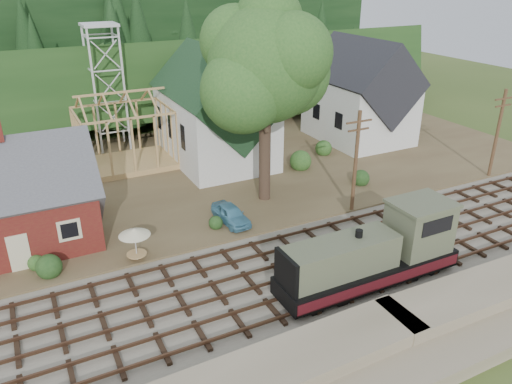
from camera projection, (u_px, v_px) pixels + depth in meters
name	position (u px, v px, depth m)	size (l,w,h in m)	color
ground	(311.00, 269.00, 31.08)	(140.00, 140.00, 0.00)	#384C1E
embankment	(406.00, 355.00, 24.17)	(64.00, 5.00, 1.60)	#7F7259
railroad_bed	(311.00, 268.00, 31.04)	(64.00, 11.00, 0.16)	#726B5B
village_flat	(204.00, 171.00, 45.64)	(64.00, 26.00, 0.30)	brown
hillside	(137.00, 111.00, 65.21)	(70.00, 28.00, 8.00)	#1E3F19
ridge	(111.00, 87.00, 78.22)	(80.00, 20.00, 12.00)	black
depot	(11.00, 204.00, 32.09)	(10.80, 7.41, 9.00)	#5D1517
church	(216.00, 110.00, 45.77)	(8.40, 15.17, 13.00)	silver
farmhouse	(360.00, 97.00, 51.95)	(8.40, 10.80, 10.60)	silver
timber_frame	(125.00, 135.00, 45.14)	(8.20, 6.20, 6.99)	tan
lattice_tower	(102.00, 50.00, 47.23)	(3.20, 3.20, 12.12)	silver
big_tree	(267.00, 73.00, 35.97)	(10.90, 8.40, 14.70)	#38281E
telegraph_pole_near	(356.00, 161.00, 36.45)	(2.20, 0.28, 8.00)	#4C331E
telegraph_pole_far	(497.00, 133.00, 42.64)	(2.20, 0.28, 8.00)	#4C331E
locomotive	(376.00, 254.00, 28.80)	(11.28, 2.82, 4.53)	black
car_blue	(231.00, 214.00, 35.83)	(1.57, 3.89, 1.33)	#569AB8
car_green	(8.00, 230.00, 33.85)	(1.18, 3.38, 1.11)	#7DAF79
car_red	(369.00, 130.00, 54.27)	(2.20, 4.76, 1.32)	#C53C0F
patio_set	(134.00, 233.00, 30.75)	(1.97, 1.97, 2.19)	silver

